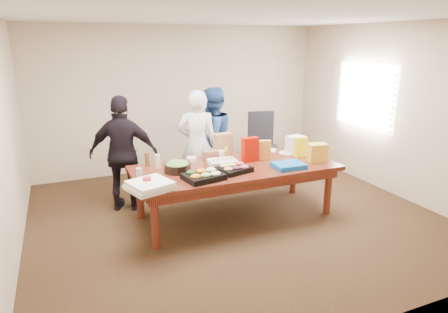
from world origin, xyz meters
name	(u,v)px	position (x,y,z in m)	size (l,w,h in m)	color
floor	(235,216)	(0.00, 0.00, -0.01)	(5.50, 5.00, 0.02)	#47301E
ceiling	(237,15)	(0.00, 0.00, 2.71)	(5.50, 5.00, 0.02)	white
wall_back	(181,99)	(0.00, 2.50, 1.35)	(5.50, 0.04, 2.70)	beige
wall_front	(371,183)	(0.00, -2.50, 1.35)	(5.50, 0.04, 2.70)	beige
wall_left	(3,143)	(-2.75, 0.00, 1.35)	(0.04, 5.00, 2.70)	beige
wall_right	(392,110)	(2.75, 0.00, 1.35)	(0.04, 5.00, 2.70)	beige
window_panel	(365,96)	(2.72, 0.60, 1.50)	(0.03, 1.40, 1.10)	white
window_blinds	(363,96)	(2.68, 0.60, 1.50)	(0.04, 1.36, 1.00)	beige
conference_table	(235,191)	(0.00, 0.00, 0.38)	(2.80, 1.20, 0.75)	#4C1C0F
office_chair	(266,147)	(1.22, 1.34, 0.56)	(0.58, 0.58, 1.13)	black
person_center	(197,145)	(-0.23, 0.92, 0.86)	(0.62, 0.41, 1.71)	silver
person_right	(212,139)	(0.12, 1.19, 0.85)	(0.83, 0.64, 1.70)	navy
person_left	(124,154)	(-1.37, 0.87, 0.84)	(0.99, 0.41, 1.69)	black
veggie_tray	(203,177)	(-0.59, -0.34, 0.79)	(0.47, 0.37, 0.07)	black
fruit_tray	(234,169)	(-0.12, -0.22, 0.78)	(0.42, 0.33, 0.06)	black
sheet_cake	(223,162)	(-0.13, 0.13, 0.78)	(0.38, 0.29, 0.07)	white
salad_bowl	(178,168)	(-0.80, 0.07, 0.81)	(0.35, 0.35, 0.11)	black
chip_bag_blue	(289,165)	(0.64, -0.35, 0.78)	(0.41, 0.31, 0.06)	blue
chip_bag_red	(250,150)	(0.28, 0.12, 0.92)	(0.24, 0.10, 0.35)	#A70E00
chip_bag_yellow	(301,147)	(1.08, 0.04, 0.90)	(0.20, 0.08, 0.29)	#F4FC16
chip_bag_orange	(264,150)	(0.52, 0.12, 0.89)	(0.18, 0.08, 0.28)	orange
mayo_jar	(222,155)	(-0.05, 0.36, 0.82)	(0.09, 0.09, 0.14)	silver
mustard_bottle	(225,152)	(0.04, 0.44, 0.84)	(0.06, 0.06, 0.17)	#F0FF08
dressing_bottle	(147,159)	(-1.12, 0.46, 0.85)	(0.06, 0.06, 0.20)	brown
ranch_bottle	(158,161)	(-1.00, 0.33, 0.85)	(0.06, 0.06, 0.19)	beige
banana_bunch	(253,155)	(0.42, 0.28, 0.79)	(0.24, 0.14, 0.08)	gold
bread_loaf	(215,155)	(-0.14, 0.43, 0.82)	(0.33, 0.14, 0.13)	#975A43
kraft_bag	(223,145)	(0.03, 0.50, 0.92)	(0.27, 0.15, 0.35)	#9D6E44
red_cup	(147,183)	(-1.30, -0.37, 0.82)	(0.10, 0.10, 0.13)	red
clear_cup_a	(149,180)	(-1.25, -0.25, 0.80)	(0.08, 0.08, 0.11)	silver
clear_cup_b	(139,172)	(-1.30, 0.11, 0.80)	(0.07, 0.07, 0.10)	silver
pizza_box_lower	(148,188)	(-1.30, -0.42, 0.78)	(0.44, 0.44, 0.05)	silver
pizza_box_upper	(150,184)	(-1.28, -0.43, 0.83)	(0.44, 0.44, 0.05)	white
plate_a	(287,153)	(1.00, 0.27, 0.76)	(0.24, 0.24, 0.01)	white
plate_b	(268,150)	(0.80, 0.52, 0.76)	(0.26, 0.26, 0.02)	white
dip_bowl_a	(250,157)	(0.35, 0.24, 0.78)	(0.14, 0.14, 0.06)	beige
dip_bowl_b	(192,159)	(-0.48, 0.45, 0.78)	(0.15, 0.15, 0.06)	#F3E5C9
grocery_bag_white	(295,145)	(1.11, 0.24, 0.89)	(0.25, 0.18, 0.27)	white
grocery_bag_yellow	(317,153)	(1.17, -0.25, 0.88)	(0.26, 0.18, 0.26)	gold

